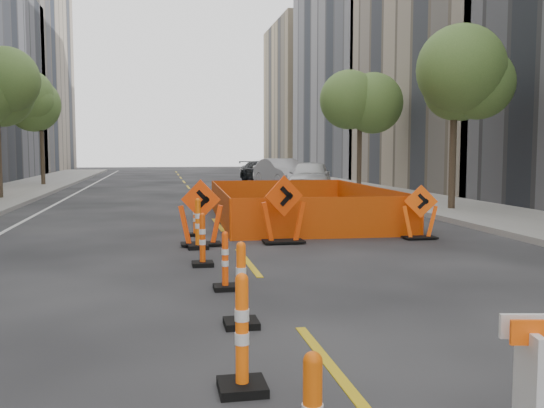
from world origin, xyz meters
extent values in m
plane|color=black|center=(0.00, 0.00, 0.00)|extent=(140.00, 140.00, 0.00)
cube|color=gray|center=(9.00, 12.00, 0.07)|extent=(4.00, 90.00, 0.15)
cube|color=gray|center=(17.00, 23.80, 7.00)|extent=(12.00, 16.00, 14.00)
cube|color=gray|center=(17.00, 40.20, 10.00)|extent=(12.00, 18.00, 20.00)
cube|color=tan|center=(17.00, 58.60, 8.00)|extent=(12.00, 14.00, 16.00)
cylinder|color=#382B1E|center=(-8.40, 30.00, 1.57)|extent=(0.24, 0.24, 3.15)
sphere|color=#456E2F|center=(-8.40, 30.00, 4.55)|extent=(2.80, 2.80, 2.80)
cylinder|color=#382B1E|center=(8.40, 12.00, 1.57)|extent=(0.24, 0.24, 3.15)
sphere|color=#456E2F|center=(8.40, 12.00, 4.55)|extent=(2.80, 2.80, 2.80)
cylinder|color=#382B1E|center=(8.40, 22.00, 1.57)|extent=(0.24, 0.24, 3.15)
sphere|color=#456E2F|center=(8.40, 22.00, 4.55)|extent=(2.80, 2.80, 2.80)
imported|color=silver|center=(5.74, 21.66, 0.84)|extent=(3.41, 5.29, 1.68)
imported|color=#A3A2A7|center=(5.46, 27.46, 0.83)|extent=(2.75, 5.29, 1.66)
imported|color=black|center=(5.32, 33.13, 0.71)|extent=(3.05, 5.24, 1.43)
camera|label=1|loc=(-1.69, -7.63, 2.21)|focal=40.00mm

